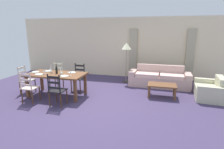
{
  "coord_description": "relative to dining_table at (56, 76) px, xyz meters",
  "views": [
    {
      "loc": [
        1.95,
        -4.96,
        2.12
      ],
      "look_at": [
        0.53,
        0.45,
        0.75
      ],
      "focal_mm": 28.9,
      "sensor_mm": 36.0,
      "label": 1
    }
  ],
  "objects": [
    {
      "name": "ground_plane",
      "position": [
        1.27,
        -0.1,
        -0.67
      ],
      "size": [
        9.6,
        9.6,
        0.02
      ],
      "primitive_type": "cube",
      "color": "#3F3355"
    },
    {
      "name": "wall_far",
      "position": [
        1.27,
        3.2,
        0.69
      ],
      "size": [
        9.6,
        0.16,
        2.7
      ],
      "primitive_type": "cube",
      "color": "beige",
      "rests_on": "ground_plane"
    },
    {
      "name": "curtain_panel_left",
      "position": [
        2.08,
        3.06,
        0.44
      ],
      "size": [
        0.35,
        0.08,
        2.2
      ],
      "primitive_type": "cube",
      "color": "tan",
      "rests_on": "ground_plane"
    },
    {
      "name": "curtain_panel_right",
      "position": [
        4.48,
        3.06,
        0.44
      ],
      "size": [
        0.35,
        0.08,
        2.2
      ],
      "primitive_type": "cube",
      "color": "tan",
      "rests_on": "ground_plane"
    },
    {
      "name": "dining_table",
      "position": [
        0.0,
        0.0,
        0.0
      ],
      "size": [
        1.9,
        0.96,
        0.75
      ],
      "color": "brown",
      "rests_on": "ground_plane"
    },
    {
      "name": "dining_chair_near_left",
      "position": [
        -0.47,
        -0.75,
        -0.19
      ],
      "size": [
        0.42,
        0.4,
        0.96
      ],
      "color": "beige",
      "rests_on": "ground_plane"
    },
    {
      "name": "dining_chair_near_right",
      "position": [
        0.47,
        -0.77,
        -0.19
      ],
      "size": [
        0.43,
        0.41,
        0.96
      ],
      "color": "black",
      "rests_on": "ground_plane"
    },
    {
      "name": "dining_chair_far_left",
      "position": [
        -0.47,
        0.79,
        -0.19
      ],
      "size": [
        0.44,
        0.42,
        0.96
      ],
      "color": "beige",
      "rests_on": "ground_plane"
    },
    {
      "name": "dining_chair_far_right",
      "position": [
        0.44,
        0.73,
        -0.19
      ],
      "size": [
        0.45,
        0.43,
        0.96
      ],
      "color": "black",
      "rests_on": "ground_plane"
    },
    {
      "name": "dining_chair_head_west",
      "position": [
        -1.19,
        -0.01,
        -0.19
      ],
      "size": [
        0.43,
        0.45,
        0.96
      ],
      "color": "beige",
      "rests_on": "ground_plane"
    },
    {
      "name": "dinner_plate_near_left",
      "position": [
        -0.45,
        -0.25,
        0.1
      ],
      "size": [
        0.24,
        0.24,
        0.02
      ],
      "primitive_type": "cylinder",
      "color": "white",
      "rests_on": "dining_table"
    },
    {
      "name": "fork_near_left",
      "position": [
        -0.6,
        -0.25,
        0.09
      ],
      "size": [
        0.03,
        0.17,
        0.01
      ],
      "primitive_type": "cube",
      "rotation": [
        0.0,
        0.0,
        0.06
      ],
      "color": "silver",
      "rests_on": "dining_table"
    },
    {
      "name": "dinner_plate_near_right",
      "position": [
        0.45,
        -0.25,
        0.1
      ],
      "size": [
        0.24,
        0.24,
        0.02
      ],
      "primitive_type": "cylinder",
      "color": "white",
      "rests_on": "dining_table"
    },
    {
      "name": "fork_near_right",
      "position": [
        0.3,
        -0.25,
        0.09
      ],
      "size": [
        0.03,
        0.17,
        0.01
      ],
      "primitive_type": "cube",
      "rotation": [
        0.0,
        0.0,
        -0.06
      ],
      "color": "silver",
      "rests_on": "dining_table"
    },
    {
      "name": "dinner_plate_far_left",
      "position": [
        -0.45,
        0.25,
        0.1
      ],
      "size": [
        0.24,
        0.24,
        0.02
      ],
      "primitive_type": "cylinder",
      "color": "white",
      "rests_on": "dining_table"
    },
    {
      "name": "fork_far_left",
      "position": [
        -0.6,
        0.25,
        0.09
      ],
      "size": [
        0.03,
        0.17,
        0.01
      ],
      "primitive_type": "cube",
      "rotation": [
        0.0,
        0.0,
        -0.09
      ],
      "color": "silver",
      "rests_on": "dining_table"
    },
    {
      "name": "dinner_plate_far_right",
      "position": [
        0.45,
        0.25,
        0.1
      ],
      "size": [
        0.24,
        0.24,
        0.02
      ],
      "primitive_type": "cylinder",
      "color": "white",
      "rests_on": "dining_table"
    },
    {
      "name": "fork_far_right",
      "position": [
        0.3,
        0.25,
        0.09
      ],
      "size": [
        0.03,
        0.17,
        0.01
      ],
      "primitive_type": "cube",
      "rotation": [
        0.0,
        0.0,
        0.07
      ],
      "color": "silver",
      "rests_on": "dining_table"
    },
    {
      "name": "dinner_plate_head_west",
      "position": [
        -0.78,
        -0.0,
        0.1
      ],
      "size": [
        0.24,
        0.24,
        0.02
      ],
      "primitive_type": "cylinder",
      "color": "white",
      "rests_on": "dining_table"
    },
    {
      "name": "fork_head_west",
      "position": [
        -0.93,
        -0.0,
        0.09
      ],
      "size": [
        0.02,
        0.17,
        0.01
      ],
      "primitive_type": "cube",
      "rotation": [
        0.0,
        0.0,
        0.02
      ],
      "color": "silver",
      "rests_on": "dining_table"
    },
    {
      "name": "wine_bottle",
      "position": [
        0.01,
        0.04,
        0.2
      ],
      "size": [
        0.07,
        0.07,
        0.32
      ],
      "color": "black",
      "rests_on": "dining_table"
    },
    {
      "name": "wine_glass_near_left",
      "position": [
        -0.32,
        -0.14,
        0.2
      ],
      "size": [
        0.06,
        0.06,
        0.16
      ],
      "color": "white",
      "rests_on": "dining_table"
    },
    {
      "name": "wine_glass_near_right",
      "position": [
        0.6,
        -0.13,
        0.2
      ],
      "size": [
        0.06,
        0.06,
        0.16
      ],
      "color": "white",
      "rests_on": "dining_table"
    },
    {
      "name": "wine_glass_far_left",
      "position": [
        -0.3,
        0.14,
        0.2
      ],
      "size": [
        0.06,
        0.06,
        0.16
      ],
      "color": "white",
      "rests_on": "dining_table"
    },
    {
      "name": "coffee_cup_primary",
      "position": [
        0.26,
        -0.1,
        0.13
      ],
      "size": [
        0.07,
        0.07,
        0.09
      ],
      "primitive_type": "cylinder",
      "color": "silver",
      "rests_on": "dining_table"
    },
    {
      "name": "candle_tall",
      "position": [
        -0.18,
        0.02,
        0.17
      ],
      "size": [
        0.05,
        0.05,
        0.27
      ],
      "color": "#998C66",
      "rests_on": "dining_table"
    },
    {
      "name": "candle_short",
      "position": [
        0.2,
        -0.04,
        0.14
      ],
      "size": [
        0.05,
        0.05,
        0.19
      ],
      "color": "#998C66",
      "rests_on": "dining_table"
    },
    {
      "name": "couch",
      "position": [
        3.28,
        1.98,
        -0.37
      ],
      "size": [
        2.31,
        0.89,
        0.8
      ],
      "color": "#CBA498",
      "rests_on": "ground_plane"
    },
    {
      "name": "coffee_table",
      "position": [
        3.37,
        0.76,
        -0.31
      ],
      "size": [
        0.9,
        0.56,
        0.42
      ],
      "color": "brown",
      "rests_on": "ground_plane"
    },
    {
      "name": "armchair_upholstered",
      "position": [
        4.9,
        1.01,
        -0.41
      ],
      "size": [
        0.9,
        1.22,
        0.72
      ],
      "color": "beige",
      "rests_on": "ground_plane"
    },
    {
      "name": "standing_lamp",
      "position": [
        1.93,
        2.16,
        0.75
      ],
      "size": [
        0.4,
        0.4,
        1.64
      ],
      "color": "#332D28",
      "rests_on": "ground_plane"
    }
  ]
}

